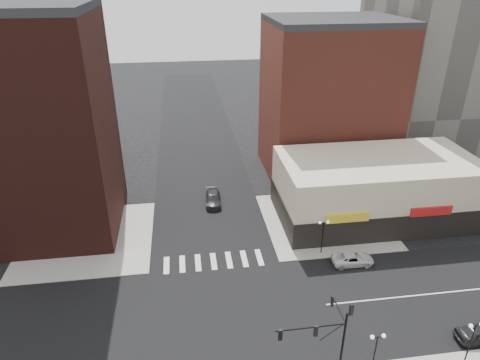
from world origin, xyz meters
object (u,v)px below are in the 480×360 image
object	(u,v)px
street_lamp_se_a	(376,344)
white_suv	(353,259)
dark_sedan_north	(213,199)
traffic_signal	(330,332)
street_lamp_se_b	(474,333)
street_lamp_ne	(323,229)

from	to	relation	value
street_lamp_se_a	white_suv	size ratio (longest dim) A/B	0.92
street_lamp_se_a	dark_sedan_north	size ratio (longest dim) A/B	0.83
white_suv	traffic_signal	bearing A→B (deg)	152.54
traffic_signal	dark_sedan_north	bearing A→B (deg)	102.30
traffic_signal	white_suv	world-z (taller)	traffic_signal
street_lamp_se_b	street_lamp_ne	bearing A→B (deg)	113.63
street_lamp_se_a	dark_sedan_north	bearing A→B (deg)	109.12
street_lamp_se_a	street_lamp_se_b	xyz separation A→B (m)	(8.00, 0.00, 0.00)
traffic_signal	street_lamp_ne	bearing A→B (deg)	73.25
traffic_signal	street_lamp_se_a	world-z (taller)	traffic_signal
street_lamp_se_b	dark_sedan_north	distance (m)	34.25
white_suv	dark_sedan_north	bearing A→B (deg)	43.91
street_lamp_se_a	street_lamp_se_b	bearing A→B (deg)	0.00
street_lamp_se_b	dark_sedan_north	size ratio (longest dim) A/B	0.83
traffic_signal	street_lamp_se_b	world-z (taller)	traffic_signal
street_lamp_ne	white_suv	bearing A→B (deg)	-39.25
street_lamp_se_a	street_lamp_ne	size ratio (longest dim) A/B	1.00
street_lamp_se_b	white_suv	size ratio (longest dim) A/B	0.92
street_lamp_se_b	white_suv	bearing A→B (deg)	107.03
street_lamp_ne	dark_sedan_north	size ratio (longest dim) A/B	0.83
white_suv	street_lamp_se_a	bearing A→B (deg)	166.23
street_lamp_se_a	white_suv	world-z (taller)	street_lamp_se_a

